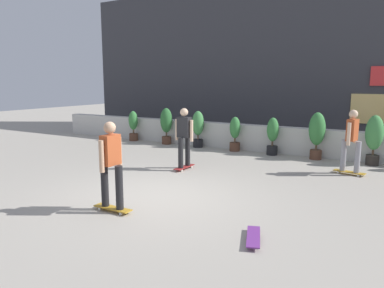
{
  "coord_description": "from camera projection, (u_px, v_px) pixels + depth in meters",
  "views": [
    {
      "loc": [
        4.49,
        -6.16,
        2.42
      ],
      "look_at": [
        0.0,
        1.5,
        0.9
      ],
      "focal_mm": 34.51,
      "sensor_mm": 36.0,
      "label": 1
    }
  ],
  "objects": [
    {
      "name": "ground_plane",
      "position": [
        157.0,
        196.0,
        7.88
      ],
      "size": [
        48.0,
        48.0,
        0.0
      ],
      "primitive_type": "plane",
      "color": "#A8A093"
    },
    {
      "name": "planter_wall",
      "position": [
        257.0,
        138.0,
        12.91
      ],
      "size": [
        18.0,
        0.4,
        0.9
      ],
      "primitive_type": "cube",
      "color": "beige",
      "rests_on": "ground"
    },
    {
      "name": "building_backdrop",
      "position": [
        292.0,
        61.0,
        15.83
      ],
      "size": [
        20.0,
        2.08,
        6.5
      ],
      "color": "#38383D",
      "rests_on": "ground"
    },
    {
      "name": "potted_plant_0",
      "position": [
        133.0,
        125.0,
        15.06
      ],
      "size": [
        0.37,
        0.37,
        1.22
      ],
      "color": "brown",
      "rests_on": "ground"
    },
    {
      "name": "potted_plant_1",
      "position": [
        166.0,
        124.0,
        14.22
      ],
      "size": [
        0.46,
        0.46,
        1.4
      ],
      "color": "brown",
      "rests_on": "ground"
    },
    {
      "name": "potted_plant_2",
      "position": [
        198.0,
        127.0,
        13.53
      ],
      "size": [
        0.44,
        0.44,
        1.34
      ],
      "color": "black",
      "rests_on": "ground"
    },
    {
      "name": "potted_plant_3",
      "position": [
        235.0,
        133.0,
        12.81
      ],
      "size": [
        0.37,
        0.37,
        1.2
      ],
      "color": "brown",
      "rests_on": "ground"
    },
    {
      "name": "potted_plant_4",
      "position": [
        273.0,
        135.0,
        12.13
      ],
      "size": [
        0.39,
        0.39,
        1.24
      ],
      "color": "black",
      "rests_on": "ground"
    },
    {
      "name": "potted_plant_5",
      "position": [
        317.0,
        132.0,
        11.4
      ],
      "size": [
        0.5,
        0.5,
        1.47
      ],
      "color": "brown",
      "rests_on": "ground"
    },
    {
      "name": "potted_plant_6",
      "position": [
        374.0,
        136.0,
        10.61
      ],
      "size": [
        0.49,
        0.49,
        1.46
      ],
      "color": "#2D2823",
      "rests_on": "ground"
    },
    {
      "name": "skater_foreground",
      "position": [
        111.0,
        162.0,
        6.77
      ],
      "size": [
        0.8,
        0.56,
        1.7
      ],
      "color": "#BF8C26",
      "rests_on": "ground"
    },
    {
      "name": "skater_far_left",
      "position": [
        184.0,
        136.0,
        10.08
      ],
      "size": [
        0.56,
        0.8,
        1.7
      ],
      "color": "maroon",
      "rests_on": "ground"
    },
    {
      "name": "skater_far_right",
      "position": [
        352.0,
        139.0,
        9.52
      ],
      "size": [
        0.82,
        0.55,
        1.7
      ],
      "color": "#BF8C26",
      "rests_on": "ground"
    },
    {
      "name": "skateboard_near_camera",
      "position": [
        253.0,
        237.0,
        5.65
      ],
      "size": [
        0.46,
        0.82,
        0.08
      ],
      "color": "#72338C",
      "rests_on": "ground"
    }
  ]
}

